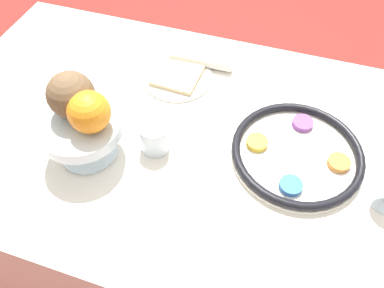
{
  "coord_description": "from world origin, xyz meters",
  "views": [
    {
      "loc": [
        -0.17,
        0.57,
        1.48
      ],
      "look_at": [
        -0.01,
        0.06,
        0.79
      ],
      "focal_mm": 35.0,
      "sensor_mm": 36.0,
      "label": 1
    }
  ],
  "objects": [
    {
      "name": "ground_plane",
      "position": [
        0.0,
        0.0,
        0.0
      ],
      "size": [
        8.0,
        8.0,
        0.0
      ],
      "primitive_type": "plane",
      "color": "maroon"
    },
    {
      "name": "bread_plate",
      "position": [
        0.12,
        -0.18,
        0.76
      ],
      "size": [
        0.19,
        0.19,
        0.02
      ],
      "color": "silver",
      "rests_on": "dining_table"
    },
    {
      "name": "orange_fruit",
      "position": [
        0.2,
        0.13,
        0.9
      ],
      "size": [
        0.09,
        0.09,
        0.09
      ],
      "color": "orange",
      "rests_on": "fruit_stand"
    },
    {
      "name": "seder_plate",
      "position": [
        -0.24,
        -0.01,
        0.76
      ],
      "size": [
        0.31,
        0.31,
        0.03
      ],
      "color": "silver",
      "rests_on": "dining_table"
    },
    {
      "name": "napkin_roll",
      "position": [
        0.07,
        -0.26,
        0.77
      ],
      "size": [
        0.19,
        0.04,
        0.04
      ],
      "color": "white",
      "rests_on": "dining_table"
    },
    {
      "name": "dining_table",
      "position": [
        0.0,
        0.0,
        0.37
      ],
      "size": [
        1.43,
        0.81,
        0.75
      ],
      "color": "silver",
      "rests_on": "ground_plane"
    },
    {
      "name": "cup_mid",
      "position": [
        0.09,
        0.06,
        0.79
      ],
      "size": [
        0.07,
        0.07,
        0.08
      ],
      "color": "silver",
      "rests_on": "dining_table"
    },
    {
      "name": "fruit_stand",
      "position": [
        0.23,
        0.13,
        0.83
      ],
      "size": [
        0.19,
        0.19,
        0.11
      ],
      "color": "silver",
      "rests_on": "dining_table"
    },
    {
      "name": "coconut",
      "position": [
        0.25,
        0.1,
        0.91
      ],
      "size": [
        0.1,
        0.1,
        0.1
      ],
      "color": "brown",
      "rests_on": "fruit_stand"
    },
    {
      "name": "fork_left",
      "position": [
        -0.28,
        0.26,
        0.75
      ],
      "size": [
        0.05,
        0.19,
        0.01
      ],
      "color": "silver",
      "rests_on": "dining_table"
    },
    {
      "name": "fork_right",
      "position": [
        -0.25,
        0.26,
        0.75
      ],
      "size": [
        0.06,
        0.19,
        0.01
      ],
      "color": "silver",
      "rests_on": "dining_table"
    }
  ]
}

